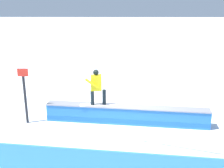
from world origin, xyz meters
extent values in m
plane|color=white|center=(0.00, 0.00, 0.00)|extent=(120.00, 120.00, 0.00)
cube|color=#296FBB|center=(0.00, 0.00, 0.34)|extent=(6.28, 1.17, 0.68)
cube|color=blue|center=(0.00, 0.00, 0.17)|extent=(6.29, 1.18, 0.16)
cube|color=gray|center=(0.00, 0.00, 0.70)|extent=(6.29, 1.23, 0.04)
cube|color=silver|center=(1.09, -0.13, 0.72)|extent=(1.46, 0.44, 0.01)
cylinder|color=black|center=(1.31, -0.10, 1.02)|extent=(0.16, 0.16, 0.59)
cylinder|color=black|center=(0.86, -0.16, 1.02)|extent=(0.16, 0.16, 0.59)
cube|color=yellow|center=(1.16, -0.12, 1.62)|extent=(0.43, 0.28, 0.59)
sphere|color=black|center=(1.16, -0.12, 2.02)|extent=(0.22, 0.22, 0.22)
cylinder|color=yellow|center=(1.32, 0.06, 1.65)|extent=(0.49, 0.15, 0.41)
cylinder|color=yellow|center=(1.08, -0.30, 1.65)|extent=(0.27, 0.12, 0.55)
cylinder|color=#262628|center=(3.88, -0.01, 0.95)|extent=(0.10, 0.10, 1.89)
cube|color=red|center=(3.88, -0.01, 2.04)|extent=(0.40, 0.04, 0.30)
camera|label=1|loc=(0.42, 9.90, 4.71)|focal=44.49mm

